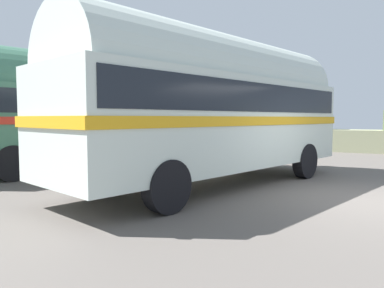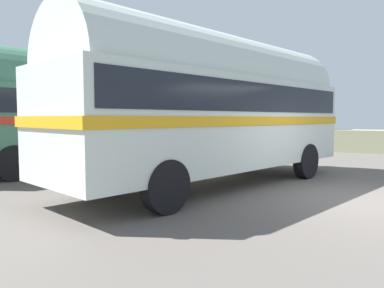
% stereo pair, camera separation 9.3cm
% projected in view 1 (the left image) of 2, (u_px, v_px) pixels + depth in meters
% --- Properties ---
extents(ground, '(32.00, 26.00, 0.02)m').
position_uv_depth(ground, '(373.00, 202.00, 7.34)').
color(ground, '#5A544F').
extents(vintage_coach, '(4.54, 8.91, 3.70)m').
position_uv_depth(vintage_coach, '(215.00, 103.00, 8.91)').
color(vintage_coach, black).
rests_on(vintage_coach, ground).
extents(second_coach, '(4.75, 8.91, 3.70)m').
position_uv_depth(second_coach, '(81.00, 107.00, 12.12)').
color(second_coach, black).
rests_on(second_coach, ground).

